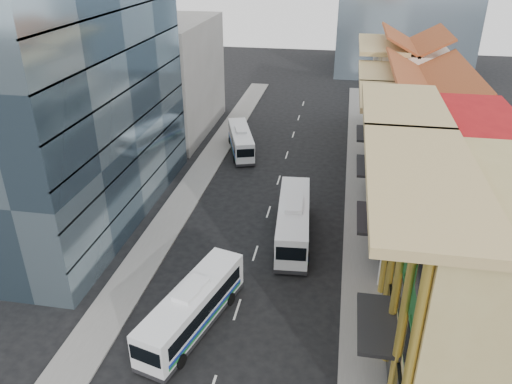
% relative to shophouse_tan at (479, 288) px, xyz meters
% --- Properties ---
extents(sidewalk_right, '(3.00, 90.00, 0.15)m').
position_rel_shophouse_tan_xyz_m(sidewalk_right, '(-5.50, 17.00, -5.92)').
color(sidewalk_right, slate).
rests_on(sidewalk_right, ground).
extents(sidewalk_left, '(3.00, 90.00, 0.15)m').
position_rel_shophouse_tan_xyz_m(sidewalk_left, '(-22.50, 17.00, -5.92)').
color(sidewalk_left, slate).
rests_on(sidewalk_left, ground).
extents(shophouse_tan, '(8.00, 14.00, 12.00)m').
position_rel_shophouse_tan_xyz_m(shophouse_tan, '(0.00, 0.00, 0.00)').
color(shophouse_tan, tan).
rests_on(shophouse_tan, ground).
extents(shophouse_red, '(8.00, 10.00, 12.00)m').
position_rel_shophouse_tan_xyz_m(shophouse_red, '(0.00, 12.00, 0.00)').
color(shophouse_red, '#AA1315').
rests_on(shophouse_red, ground).
extents(shophouse_cream_near, '(8.00, 9.00, 10.00)m').
position_rel_shophouse_tan_xyz_m(shophouse_cream_near, '(0.00, 21.50, -1.00)').
color(shophouse_cream_near, silver).
rests_on(shophouse_cream_near, ground).
extents(shophouse_cream_mid, '(8.00, 9.00, 10.00)m').
position_rel_shophouse_tan_xyz_m(shophouse_cream_mid, '(0.00, 30.50, -1.00)').
color(shophouse_cream_mid, silver).
rests_on(shophouse_cream_mid, ground).
extents(shophouse_cream_far, '(8.00, 12.00, 11.00)m').
position_rel_shophouse_tan_xyz_m(shophouse_cream_far, '(0.00, 41.00, -0.50)').
color(shophouse_cream_far, silver).
rests_on(shophouse_cream_far, ground).
extents(office_tower, '(12.00, 26.00, 30.00)m').
position_rel_shophouse_tan_xyz_m(office_tower, '(-31.00, 14.00, 9.00)').
color(office_tower, '#425969').
rests_on(office_tower, ground).
extents(office_block_far, '(10.00, 18.00, 14.00)m').
position_rel_shophouse_tan_xyz_m(office_block_far, '(-30.00, 37.00, 1.00)').
color(office_block_far, gray).
rests_on(office_block_far, ground).
extents(bus_left_near, '(4.89, 10.36, 3.24)m').
position_rel_shophouse_tan_xyz_m(bus_left_near, '(-16.44, 0.86, -4.38)').
color(bus_left_near, white).
rests_on(bus_left_near, ground).
extents(bus_left_far, '(5.04, 9.72, 3.04)m').
position_rel_shophouse_tan_xyz_m(bus_left_far, '(-19.50, 30.91, -4.48)').
color(bus_left_far, silver).
rests_on(bus_left_far, ground).
extents(bus_right, '(3.43, 11.23, 3.55)m').
position_rel_shophouse_tan_xyz_m(bus_right, '(-11.26, 12.78, -4.22)').
color(bus_right, silver).
rests_on(bus_right, ground).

